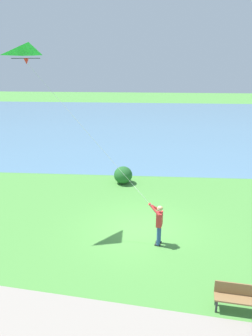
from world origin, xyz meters
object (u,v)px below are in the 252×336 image
Objects in this scene: person_kite_flyer at (159,221)px; park_bench_near_walkway at (240,296)px; flying_kite at (30,55)px; lakeside_shrub at (123,175)px.

park_bench_near_walkway is (-3.60, -2.39, -0.54)m from person_kite_flyer.
flying_kite reaches higher than person_kite_flyer.
person_kite_flyer is 8.20m from flying_kite.
lakeside_shrub is (10.47, 4.42, 0.01)m from park_bench_near_walkway.
lakeside_shrub is at bearing 16.46° from person_kite_flyer.
person_kite_flyer is 1.53× the size of lakeside_shrub.
person_kite_flyer is at bearing -99.71° from flying_kite.
park_bench_near_walkway is at bearing -146.43° from person_kite_flyer.
flying_kite is at bearing 153.24° from lakeside_shrub.
flying_kite is 3.93× the size of park_bench_near_walkway.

